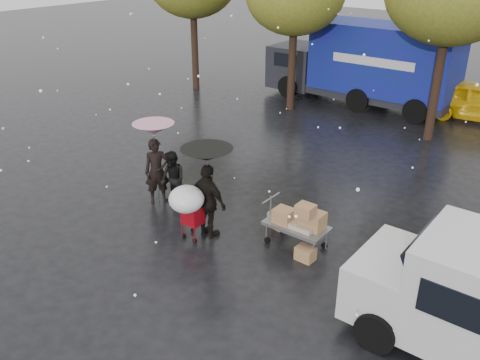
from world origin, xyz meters
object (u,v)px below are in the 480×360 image
Objects in this scene: person_pink at (157,171)px; blue_truck at (366,64)px; person_black at (208,201)px; vendor_cart at (300,221)px; shopping_cart at (188,202)px.

blue_truck is (0.32, 12.14, 0.83)m from person_pink.
blue_truck is (-1.98, 12.64, 0.81)m from person_black.
vendor_cart is (2.03, 0.90, -0.23)m from person_black.
vendor_cart is 2.67m from shopping_cart.
blue_truck is at bearing 35.12° from person_pink.
vendor_cart is (4.33, 0.40, -0.20)m from person_pink.
person_black is (2.30, -0.50, 0.03)m from person_pink.
person_black is 0.23× the size of blue_truck.
person_pink reaches higher than shopping_cart.
person_black reaches higher than person_pink.
shopping_cart is at bearing -148.52° from vendor_cart.
person_black is at bearing 64.73° from shopping_cart.
shopping_cart is (-0.23, -0.48, 0.11)m from person_black.
blue_truck is at bearing 108.86° from vendor_cart.
person_pink is 4.35m from vendor_cart.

